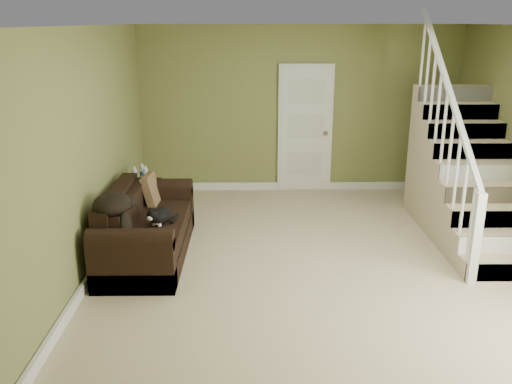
{
  "coord_description": "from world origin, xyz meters",
  "views": [
    {
      "loc": [
        -0.78,
        -5.76,
        2.65
      ],
      "look_at": [
        -0.71,
        0.15,
        0.77
      ],
      "focal_mm": 38.0,
      "sensor_mm": 36.0,
      "label": 1
    }
  ],
  "objects_px": {
    "banana": "(145,233)",
    "cat": "(161,216)",
    "sofa": "(144,231)",
    "side_table": "(143,201)"
  },
  "relations": [
    {
      "from": "side_table",
      "to": "cat",
      "type": "distance_m",
      "value": 1.35
    },
    {
      "from": "sofa",
      "to": "side_table",
      "type": "xyz_separation_m",
      "value": [
        -0.23,
        1.15,
        -0.01
      ]
    },
    {
      "from": "sofa",
      "to": "banana",
      "type": "height_order",
      "value": "sofa"
    },
    {
      "from": "banana",
      "to": "cat",
      "type": "bearing_deg",
      "value": 49.51
    },
    {
      "from": "sofa",
      "to": "side_table",
      "type": "height_order",
      "value": "sofa"
    },
    {
      "from": "side_table",
      "to": "sofa",
      "type": "bearing_deg",
      "value": -78.49
    },
    {
      "from": "sofa",
      "to": "cat",
      "type": "xyz_separation_m",
      "value": [
        0.22,
        -0.1,
        0.23
      ]
    },
    {
      "from": "sofa",
      "to": "side_table",
      "type": "relative_size",
      "value": 2.54
    },
    {
      "from": "cat",
      "to": "sofa",
      "type": "bearing_deg",
      "value": 179.5
    },
    {
      "from": "sofa",
      "to": "cat",
      "type": "bearing_deg",
      "value": -23.67
    }
  ]
}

